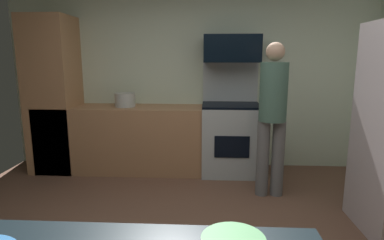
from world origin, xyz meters
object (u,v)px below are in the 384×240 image
(oven_range, at_px, (230,136))
(person_cook, at_px, (272,112))
(microwave, at_px, (232,49))
(stock_pot, at_px, (125,100))

(oven_range, bearing_deg, person_cook, -61.12)
(microwave, relative_size, person_cook, 0.43)
(microwave, xyz_separation_m, person_cook, (0.40, -0.82, -0.71))
(microwave, xyz_separation_m, stock_pot, (-1.43, -0.08, -0.68))
(microwave, bearing_deg, stock_pot, -176.80)
(oven_range, xyz_separation_m, person_cook, (0.40, -0.73, 0.45))
(oven_range, distance_m, person_cook, 0.95)
(oven_range, relative_size, person_cook, 0.87)
(person_cook, relative_size, stock_pot, 6.18)
(oven_range, height_order, stock_pot, oven_range)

